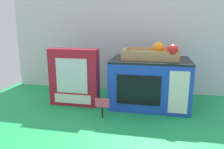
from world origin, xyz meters
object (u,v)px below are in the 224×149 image
food_groups_crate (153,54)px  cookie_set_box (74,77)px  toy_microwave (150,82)px  price_sign (102,105)px

food_groups_crate → cookie_set_box: 0.46m
toy_microwave → cookie_set_box: 0.43m
toy_microwave → price_sign: size_ratio=4.25×
toy_microwave → food_groups_crate: 0.16m
food_groups_crate → price_sign: 0.40m
toy_microwave → food_groups_crate: size_ratio=1.42×
cookie_set_box → price_sign: 0.26m
price_sign → toy_microwave: bearing=46.4°
cookie_set_box → toy_microwave: bearing=11.1°
food_groups_crate → cookie_set_box: food_groups_crate is taller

